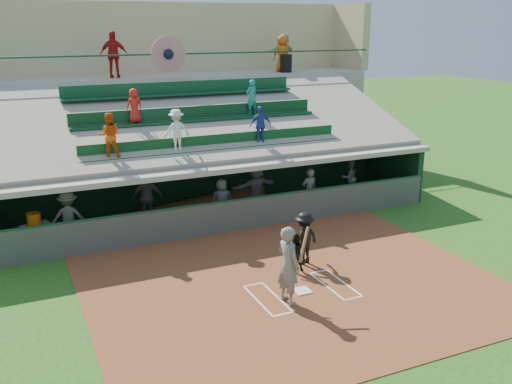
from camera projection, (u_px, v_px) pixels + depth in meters
name	position (u px, v px, depth m)	size (l,w,h in m)	color
ground	(302.00, 292.00, 15.15)	(100.00, 100.00, 0.00)	#214D15
dirt_slab	(293.00, 284.00, 15.58)	(11.00, 9.00, 0.02)	brown
home_plate	(302.00, 291.00, 15.14)	(0.43, 0.43, 0.03)	white
batters_box_chalk	(302.00, 291.00, 15.14)	(2.65, 1.85, 0.01)	silver
dugout_floor	(214.00, 216.00, 21.04)	(16.00, 3.50, 0.04)	gray
concourse_slab	(162.00, 126.00, 26.28)	(20.00, 3.00, 4.60)	gray
grandstand	(181.00, 138.00, 23.67)	(20.40, 10.40, 7.80)	#4A4E49
batter_at_plate	(288.00, 265.00, 14.27)	(0.94, 0.84, 2.05)	#585A55
catcher	(294.00, 252.00, 16.25)	(0.55, 0.43, 1.13)	black
home_umpire	(304.00, 238.00, 16.70)	(1.02, 0.59, 1.58)	black
dugout_bench	(211.00, 201.00, 22.06)	(13.75, 0.41, 0.41)	brown
white_table	(38.00, 237.00, 17.85)	(0.89, 0.67, 0.78)	silver
water_cooler	(34.00, 220.00, 17.62)	(0.42, 0.42, 0.42)	orange
dugout_player_a	(69.00, 217.00, 18.19)	(1.13, 0.65, 1.75)	#555753
dugout_player_b	(147.00, 197.00, 20.12)	(1.07, 0.45, 1.83)	#575A55
dugout_player_c	(222.00, 200.00, 20.22)	(0.77, 0.50, 1.57)	#51534F
dugout_player_d	(256.00, 188.00, 20.92)	(1.84, 0.59, 1.99)	#575954
dugout_player_e	(309.00, 191.00, 21.20)	(0.61, 0.40, 1.67)	#545651
dugout_player_f	(350.00, 177.00, 23.27)	(0.75, 0.58, 1.54)	#62645E
trash_bin	(286.00, 63.00, 27.08)	(0.56, 0.56, 0.83)	black
concourse_staff_a	(114.00, 55.00, 24.19)	(1.15, 0.48, 1.95)	#B01415
concourse_staff_b	(282.00, 54.00, 27.32)	(0.83, 0.54, 1.69)	#D14E0C
concourse_staff_c	(284.00, 52.00, 27.49)	(1.66, 0.53, 1.80)	tan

